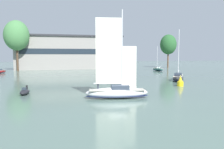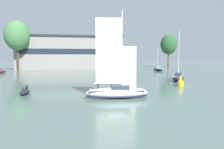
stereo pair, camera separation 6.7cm
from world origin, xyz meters
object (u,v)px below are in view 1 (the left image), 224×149
(motor_tender, at_px, (25,92))
(tree_shore_center, at_px, (168,45))
(sailboat_moored_mid_channel, at_px, (158,69))
(sailboat_moored_near_marina, at_px, (178,77))
(sailboat_main, at_px, (117,91))
(sailboat_moored_outer_mooring, at_px, (106,70))
(channel_buoy, at_px, (180,82))
(tree_shore_left, at_px, (17,36))

(motor_tender, bearing_deg, tree_shore_center, 47.67)
(tree_shore_center, xyz_separation_m, sailboat_moored_mid_channel, (-14.24, -18.84, -10.77))
(sailboat_moored_near_marina, xyz_separation_m, sailboat_moored_mid_channel, (9.75, 32.09, -0.17))
(sailboat_main, height_order, sailboat_moored_outer_mooring, sailboat_main)
(sailboat_moored_near_marina, xyz_separation_m, motor_tender, (-33.24, -11.89, -0.42))
(tree_shore_center, height_order, channel_buoy, tree_shore_center)
(sailboat_main, xyz_separation_m, sailboat_moored_mid_channel, (29.79, 50.07, -0.33))
(sailboat_moored_mid_channel, height_order, channel_buoy, sailboat_moored_mid_channel)
(tree_shore_left, distance_m, sailboat_moored_outer_mooring, 37.49)
(sailboat_moored_mid_channel, height_order, motor_tender, sailboat_moored_mid_channel)
(tree_shore_left, height_order, sailboat_moored_mid_channel, tree_shore_left)
(tree_shore_left, height_order, sailboat_moored_near_marina, tree_shore_left)
(sailboat_moored_near_marina, bearing_deg, sailboat_moored_outer_mooring, 108.59)
(sailboat_moored_near_marina, bearing_deg, tree_shore_center, 64.78)
(tree_shore_center, distance_m, sailboat_moored_mid_channel, 25.96)
(motor_tender, bearing_deg, sailboat_moored_outer_mooring, 63.74)
(channel_buoy, bearing_deg, tree_shore_center, 64.39)
(sailboat_moored_near_marina, bearing_deg, channel_buoy, -117.75)
(sailboat_main, height_order, motor_tender, sailboat_main)
(tree_shore_left, xyz_separation_m, motor_tender, (10.93, -56.59, -13.39))
(sailboat_main, bearing_deg, sailboat_moored_outer_mooring, 80.04)
(tree_shore_center, relative_size, channel_buoy, 7.46)
(sailboat_moored_near_marina, distance_m, sailboat_moored_outer_mooring, 34.80)
(sailboat_main, relative_size, sailboat_moored_near_marina, 1.01)
(tree_shore_left, distance_m, sailboat_moored_mid_channel, 56.90)
(tree_shore_center, bearing_deg, sailboat_moored_mid_channel, -127.08)
(motor_tender, height_order, channel_buoy, channel_buoy)
(sailboat_moored_mid_channel, distance_m, channel_buoy, 43.70)
(sailboat_main, bearing_deg, motor_tender, 155.25)
(sailboat_main, distance_m, sailboat_moored_near_marina, 26.92)
(sailboat_moored_near_marina, distance_m, motor_tender, 35.30)
(motor_tender, bearing_deg, sailboat_moored_mid_channel, 45.66)
(sailboat_moored_near_marina, distance_m, sailboat_moored_mid_channel, 33.54)
(tree_shore_left, bearing_deg, sailboat_moored_outer_mooring, -19.50)
(tree_shore_center, bearing_deg, motor_tender, -132.33)
(tree_shore_center, distance_m, sailboat_moored_near_marina, 57.29)
(tree_shore_center, bearing_deg, sailboat_moored_outer_mooring, -152.90)
(tree_shore_left, distance_m, sailboat_moored_near_marina, 64.16)
(tree_shore_left, relative_size, sailboat_moored_mid_channel, 2.03)
(channel_buoy, bearing_deg, sailboat_main, -149.83)
(tree_shore_center, bearing_deg, sailboat_main, -122.57)
(sailboat_moored_near_marina, height_order, sailboat_moored_outer_mooring, sailboat_moored_near_marina)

